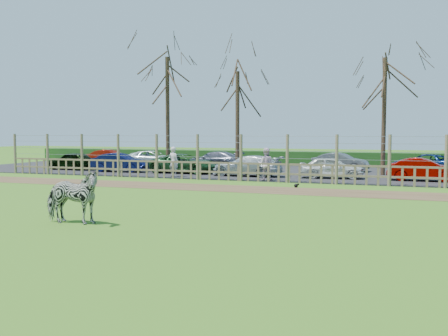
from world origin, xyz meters
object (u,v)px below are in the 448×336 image
(tree_mid, at_px, (238,97))
(car_1, at_px, (120,163))
(zebra, at_px, (72,197))
(car_12, at_px, (424,164))
(visitor_b, at_px, (266,164))
(tree_left, at_px, (167,86))
(car_8, at_px, (153,159))
(car_0, at_px, (72,161))
(tree_right, at_px, (385,88))
(car_3, at_px, (247,166))
(visitor_a, at_px, (174,162))
(car_5, at_px, (424,170))
(car_2, at_px, (184,163))
(car_11, at_px, (340,162))
(car_7, at_px, (111,157))
(car_4, at_px, (332,168))
(car_9, at_px, (214,160))
(crow, at_px, (296,185))

(tree_mid, relative_size, car_1, 1.87)
(zebra, bearing_deg, tree_mid, -1.14)
(zebra, relative_size, car_12, 0.43)
(visitor_b, bearing_deg, tree_left, -34.51)
(zebra, relative_size, car_8, 0.43)
(car_0, height_order, car_8, same)
(tree_right, xyz_separation_m, car_3, (-7.48, -3.33, -4.60))
(visitor_a, bearing_deg, car_3, -141.57)
(tree_right, height_order, car_5, tree_right)
(car_2, distance_m, car_12, 15.03)
(car_11, bearing_deg, tree_right, -121.42)
(car_8, bearing_deg, zebra, -162.60)
(car_11, bearing_deg, car_7, 97.85)
(tree_right, xyz_separation_m, car_7, (-20.24, 2.19, -4.60))
(car_2, bearing_deg, car_4, -92.94)
(tree_left, xyz_separation_m, car_0, (-6.74, -1.10, -4.98))
(tree_left, distance_m, car_5, 16.50)
(car_12, bearing_deg, zebra, -21.33)
(visitor_b, relative_size, car_2, 0.40)
(tree_mid, bearing_deg, tree_left, -167.47)
(car_7, bearing_deg, tree_right, -103.99)
(car_9, bearing_deg, crow, 41.75)
(car_2, bearing_deg, zebra, -166.05)
(car_3, bearing_deg, visitor_a, -62.00)
(crow, height_order, car_7, car_7)
(zebra, xyz_separation_m, car_1, (-8.41, 16.33, -0.14))
(tree_mid, xyz_separation_m, car_0, (-11.24, -2.10, -4.23))
(car_0, height_order, car_3, same)
(car_0, relative_size, car_4, 1.00)
(visitor_b, height_order, car_3, visitor_b)
(car_3, xyz_separation_m, car_11, (4.72, 5.58, 0.00))
(car_5, height_order, car_12, same)
(tree_left, bearing_deg, car_2, -33.86)
(zebra, bearing_deg, car_12, -29.86)
(visitor_b, height_order, car_8, visitor_b)
(zebra, relative_size, car_1, 0.50)
(car_3, bearing_deg, car_1, -88.44)
(tree_right, xyz_separation_m, car_0, (-20.24, -2.60, -4.60))
(zebra, distance_m, visitor_b, 14.06)
(car_0, height_order, car_1, same)
(car_1, distance_m, car_9, 6.72)
(car_8, bearing_deg, tree_mid, -111.62)
(tree_mid, distance_m, crow, 10.46)
(tree_mid, bearing_deg, car_5, -12.87)
(car_5, bearing_deg, visitor_a, 101.20)
(car_0, xyz_separation_m, car_4, (17.63, -0.54, 0.00))
(visitor_a, height_order, car_4, visitor_a)
(visitor_b, xyz_separation_m, car_2, (-6.07, 2.93, -0.26))
(tree_mid, height_order, car_11, tree_mid)
(crow, relative_size, car_12, 0.06)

